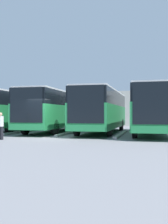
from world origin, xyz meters
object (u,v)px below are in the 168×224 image
bus_0 (153,109)px  bus_2 (56,110)px  bus_1 (102,110)px  pedestrian (1,125)px  bus_3 (18,110)px

bus_0 → bus_2: size_ratio=1.00×
bus_1 → pedestrian: bus_1 is taller
bus_2 → bus_3: bearing=-11.4°
bus_0 → bus_3: 12.30m
bus_2 → bus_0: bearing=170.8°
bus_0 → bus_1: bearing=-12.8°
bus_0 → bus_1: 4.12m
bus_0 → bus_2: (8.19, -0.34, 0.00)m
bus_1 → bus_2: (4.09, 0.08, 0.00)m
pedestrian → bus_1: bearing=69.8°
bus_0 → pedestrian: 11.07m
bus_2 → pedestrian: bus_2 is taller
pedestrian → bus_3: bearing=123.0°
bus_1 → pedestrian: size_ratio=7.63×
bus_1 → bus_2: size_ratio=1.00×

